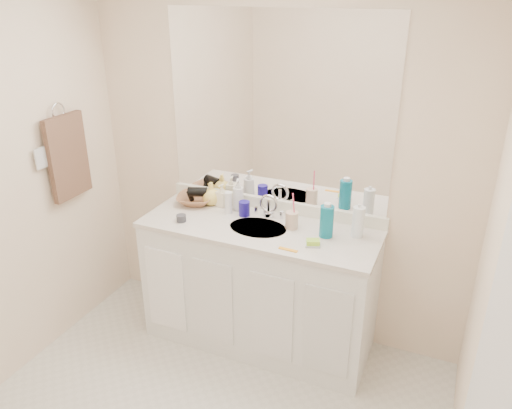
{
  "coord_description": "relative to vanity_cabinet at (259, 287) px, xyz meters",
  "views": [
    {
      "loc": [
        1.11,
        -1.57,
        2.29
      ],
      "look_at": [
        0.0,
        0.97,
        1.05
      ],
      "focal_mm": 35.0,
      "sensor_mm": 36.0,
      "label": 1
    }
  ],
  "objects": [
    {
      "name": "soap_dish",
      "position": [
        0.39,
        -0.11,
        0.46
      ],
      "size": [
        0.1,
        0.09,
        0.01
      ],
      "primitive_type": "cube",
      "rotation": [
        0.0,
        0.0,
        0.29
      ],
      "color": "silver",
      "rests_on": "countertop"
    },
    {
      "name": "sink_basin",
      "position": [
        0.0,
        -0.02,
        0.44
      ],
      "size": [
        0.37,
        0.37,
        0.02
      ],
      "primitive_type": "cylinder",
      "color": "beige",
      "rests_on": "countertop"
    },
    {
      "name": "toothbrush",
      "position": [
        0.21,
        0.06,
        0.6
      ],
      "size": [
        0.02,
        0.04,
        0.18
      ],
      "primitive_type": "cylinder",
      "rotation": [
        0.14,
        0.0,
        -0.35
      ],
      "color": "#FF436E",
      "rests_on": "tan_cup"
    },
    {
      "name": "blue_mug",
      "position": [
        -0.15,
        0.11,
        0.5
      ],
      "size": [
        0.08,
        0.08,
        0.1
      ],
      "primitive_type": "cylinder",
      "rotation": [
        0.0,
        0.0,
        0.09
      ],
      "color": "#1F148E",
      "rests_on": "countertop"
    },
    {
      "name": "towel_ring",
      "position": [
        -1.27,
        -0.25,
        1.12
      ],
      "size": [
        0.01,
        0.11,
        0.11
      ],
      "primitive_type": "torus",
      "rotation": [
        0.0,
        1.57,
        0.0
      ],
      "color": "silver",
      "rests_on": "wall_left"
    },
    {
      "name": "clear_pump_bottle",
      "position": [
        0.6,
        0.11,
        0.55
      ],
      "size": [
        0.09,
        0.09,
        0.19
      ],
      "primitive_type": "cylinder",
      "rotation": [
        0.0,
        0.0,
        0.38
      ],
      "color": "white",
      "rests_on": "countertop"
    },
    {
      "name": "soap_bottle_yellow",
      "position": [
        -0.44,
        0.18,
        0.54
      ],
      "size": [
        0.14,
        0.14,
        0.16
      ],
      "primitive_type": "imported",
      "rotation": [
        0.0,
        0.0,
        -0.16
      ],
      "color": "#F7D660",
      "rests_on": "countertop"
    },
    {
      "name": "dark_jar",
      "position": [
        -0.49,
        -0.14,
        0.48
      ],
      "size": [
        0.07,
        0.07,
        0.04
      ],
      "primitive_type": "cylinder",
      "rotation": [
        0.0,
        0.0,
        0.08
      ],
      "color": "#37373E",
      "rests_on": "countertop"
    },
    {
      "name": "tan_cup",
      "position": [
        0.2,
        0.06,
        0.51
      ],
      "size": [
        0.1,
        0.1,
        0.11
      ],
      "primitive_type": "cylinder",
      "rotation": [
        0.0,
        0.0,
        0.24
      ],
      "color": "beige",
      "rests_on": "countertop"
    },
    {
      "name": "mouthwash_bottle",
      "position": [
        0.42,
        0.04,
        0.55
      ],
      "size": [
        0.09,
        0.09,
        0.2
      ],
      "primitive_type": "cylinder",
      "rotation": [
        0.0,
        0.0,
        0.04
      ],
      "color": "#0B6E88",
      "rests_on": "countertop"
    },
    {
      "name": "hand_towel",
      "position": [
        -1.25,
        -0.25,
        0.82
      ],
      "size": [
        0.04,
        0.32,
        0.55
      ],
      "primitive_type": "cube",
      "color": "#402C22",
      "rests_on": "towel_ring"
    },
    {
      "name": "orange_comb",
      "position": [
        0.27,
        -0.22,
        0.46
      ],
      "size": [
        0.12,
        0.03,
        0.0
      ],
      "primitive_type": "cube",
      "rotation": [
        0.0,
        0.0,
        -0.05
      ],
      "color": "#FFA01A",
      "rests_on": "countertop"
    },
    {
      "name": "hair_dryer",
      "position": [
        -0.53,
        0.15,
        0.54
      ],
      "size": [
        0.15,
        0.11,
        0.07
      ],
      "primitive_type": "cylinder",
      "rotation": [
        0.0,
        1.57,
        0.35
      ],
      "color": "black",
      "rests_on": "wicker_basket"
    },
    {
      "name": "wall_right",
      "position": [
        1.3,
        -1.02,
        0.77
      ],
      "size": [
        0.02,
        2.6,
        2.4
      ],
      "primitive_type": "cube",
      "color": "#FCE3C5",
      "rests_on": "floor"
    },
    {
      "name": "backsplash",
      "position": [
        0.0,
        0.26,
        0.5
      ],
      "size": [
        1.52,
        0.03,
        0.08
      ],
      "primitive_type": "cube",
      "color": "white",
      "rests_on": "countertop"
    },
    {
      "name": "vanity_cabinet",
      "position": [
        0.0,
        0.0,
        0.0
      ],
      "size": [
        1.5,
        0.55,
        0.85
      ],
      "primitive_type": "cube",
      "color": "white",
      "rests_on": "floor"
    },
    {
      "name": "soap_bottle_cream",
      "position": [
        -0.36,
        0.19,
        0.53
      ],
      "size": [
        0.08,
        0.09,
        0.16
      ],
      "primitive_type": "imported",
      "rotation": [
        0.0,
        0.0,
        -0.2
      ],
      "color": "#FCEFCD",
      "rests_on": "countertop"
    },
    {
      "name": "faucet",
      "position": [
        0.0,
        0.16,
        0.51
      ],
      "size": [
        0.02,
        0.02,
        0.11
      ],
      "primitive_type": "cylinder",
      "color": "silver",
      "rests_on": "countertop"
    },
    {
      "name": "soap_bottle_white",
      "position": [
        -0.23,
        0.17,
        0.57
      ],
      "size": [
        0.11,
        0.11,
        0.22
      ],
      "primitive_type": "imported",
      "rotation": [
        0.0,
        0.0,
        0.34
      ],
      "color": "silver",
      "rests_on": "countertop"
    },
    {
      "name": "wicker_basket",
      "position": [
        -0.55,
        0.15,
        0.49
      ],
      "size": [
        0.31,
        0.31,
        0.06
      ],
      "primitive_type": "imported",
      "rotation": [
        0.0,
        0.0,
        0.28
      ],
      "color": "#935D3B",
      "rests_on": "countertop"
    },
    {
      "name": "countertop",
      "position": [
        0.0,
        0.0,
        0.44
      ],
      "size": [
        1.52,
        0.57,
        0.03
      ],
      "primitive_type": "cube",
      "color": "silver",
      "rests_on": "vanity_cabinet"
    },
    {
      "name": "green_soap",
      "position": [
        0.39,
        -0.11,
        0.48
      ],
      "size": [
        0.09,
        0.08,
        0.03
      ],
      "primitive_type": "cube",
      "rotation": [
        0.0,
        0.0,
        0.38
      ],
      "color": "#A0DA35",
      "rests_on": "soap_dish"
    },
    {
      "name": "wall_back",
      "position": [
        0.0,
        0.28,
        0.77
      ],
      "size": [
        2.6,
        0.02,
        2.4
      ],
      "primitive_type": "cube",
      "color": "#FCE3C5",
      "rests_on": "floor"
    },
    {
      "name": "mirror",
      "position": [
        0.0,
        0.27,
        1.14
      ],
      "size": [
        1.48,
        0.01,
        1.2
      ],
      "primitive_type": "cube",
      "color": "white",
      "rests_on": "wall_back"
    },
    {
      "name": "extra_white_bottle",
      "position": [
        -0.26,
        0.1,
        0.53
      ],
      "size": [
        0.06,
        0.06,
        0.15
      ],
      "primitive_type": "cylinder",
      "rotation": [
        0.0,
        0.0,
        0.28
      ],
      "color": "white",
      "rests_on": "countertop"
    },
    {
      "name": "switch_plate",
      "position": [
        -1.27,
        -0.45,
        0.88
      ],
      "size": [
        0.01,
        0.08,
        0.13
      ],
      "primitive_type": "cube",
      "color": "silver",
      "rests_on": "wall_left"
    }
  ]
}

